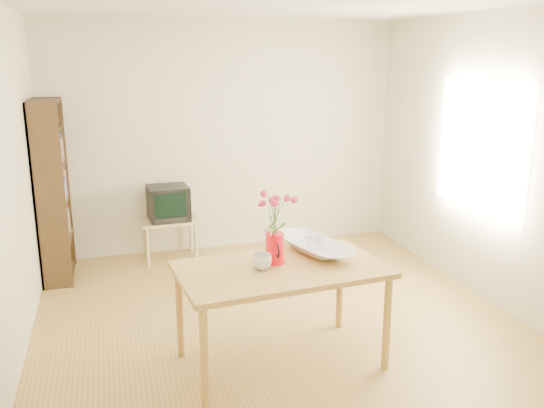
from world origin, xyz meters
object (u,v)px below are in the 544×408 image
object	(u,v)px
pitcher	(275,249)
mug	(262,262)
bowl	(315,222)
table	(281,277)
television	(168,202)

from	to	relation	value
pitcher	mug	bearing A→B (deg)	-137.86
pitcher	bowl	xyz separation A→B (m)	(0.36, 0.15, 0.14)
table	bowl	size ratio (longest dim) A/B	3.02
table	bowl	distance (m)	0.53
bowl	television	xyz separation A→B (m)	(-0.88, 2.24, -0.34)
mug	table	bearing A→B (deg)	136.33
table	television	size ratio (longest dim) A/B	3.38
pitcher	television	xyz separation A→B (m)	(-0.52, 2.38, -0.20)
table	television	distance (m)	2.54
mug	television	xyz separation A→B (m)	(-0.40, 2.49, -0.15)
pitcher	mug	size ratio (longest dim) A/B	1.64
pitcher	bowl	world-z (taller)	bowl
bowl	mug	bearing A→B (deg)	-152.74
table	bowl	bearing A→B (deg)	30.87
pitcher	television	size ratio (longest dim) A/B	0.50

